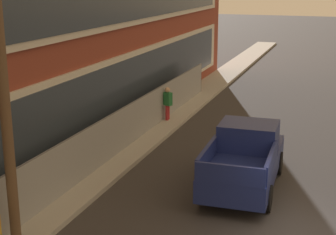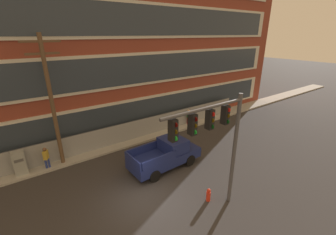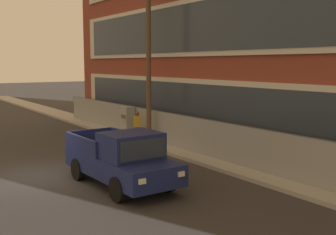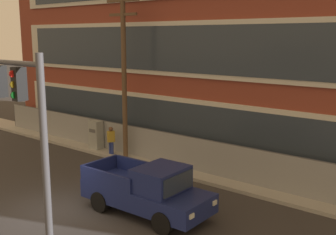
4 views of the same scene
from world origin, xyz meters
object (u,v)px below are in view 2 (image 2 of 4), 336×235
object	(u,v)px
traffic_signal_mast	(216,133)
fire_hydrant	(208,195)
utility_pole_near_corner	(51,99)
pedestrian_by_fence	(188,116)
pickup_truck_navy	(166,154)
electrical_cabinet	(20,164)
pedestrian_near_cabinet	(46,157)

from	to	relation	value
traffic_signal_mast	fire_hydrant	bearing A→B (deg)	47.92
utility_pole_near_corner	pedestrian_by_fence	world-z (taller)	utility_pole_near_corner
traffic_signal_mast	utility_pole_near_corner	world-z (taller)	utility_pole_near_corner
fire_hydrant	pickup_truck_navy	bearing A→B (deg)	88.32
traffic_signal_mast	electrical_cabinet	distance (m)	12.75
pedestrian_near_cabinet	fire_hydrant	xyz separation A→B (m)	(6.68, -8.65, -0.59)
utility_pole_near_corner	pedestrian_near_cabinet	distance (m)	4.02
pedestrian_near_cabinet	electrical_cabinet	bearing A→B (deg)	171.35
traffic_signal_mast	electrical_cabinet	bearing A→B (deg)	128.56
utility_pole_near_corner	electrical_cabinet	distance (m)	4.70
utility_pole_near_corner	traffic_signal_mast	bearing A→B (deg)	-61.66
pedestrian_by_fence	utility_pole_near_corner	bearing A→B (deg)	-178.84
pedestrian_near_cabinet	utility_pole_near_corner	bearing A→B (deg)	8.04
fire_hydrant	pedestrian_by_fence	bearing A→B (deg)	54.94
electrical_cabinet	pedestrian_by_fence	distance (m)	14.54
pickup_truck_navy	fire_hydrant	distance (m)	4.27
utility_pole_near_corner	pedestrian_near_cabinet	xyz separation A→B (m)	(-0.99, -0.14, -3.89)
electrical_cabinet	fire_hydrant	bearing A→B (deg)	-47.28
traffic_signal_mast	pedestrian_near_cabinet	bearing A→B (deg)	123.16
pedestrian_near_cabinet	pedestrian_by_fence	bearing A→B (deg)	1.68
electrical_cabinet	pedestrian_near_cabinet	world-z (taller)	electrical_cabinet
pedestrian_by_fence	pickup_truck_navy	bearing A→B (deg)	-142.28
utility_pole_near_corner	pedestrian_near_cabinet	world-z (taller)	utility_pole_near_corner
traffic_signal_mast	electrical_cabinet	world-z (taller)	traffic_signal_mast
traffic_signal_mast	fire_hydrant	xyz separation A→B (m)	(0.60, 0.66, -4.21)
electrical_cabinet	pedestrian_near_cabinet	distance (m)	1.54
pedestrian_near_cabinet	pedestrian_by_fence	size ratio (longest dim) A/B	1.00
pickup_truck_navy	fire_hydrant	bearing A→B (deg)	-91.68
electrical_cabinet	fire_hydrant	distance (m)	12.10
traffic_signal_mast	pedestrian_near_cabinet	world-z (taller)	traffic_signal_mast
pedestrian_near_cabinet	pickup_truck_navy	bearing A→B (deg)	-33.03
pedestrian_near_cabinet	pedestrian_by_fence	world-z (taller)	same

